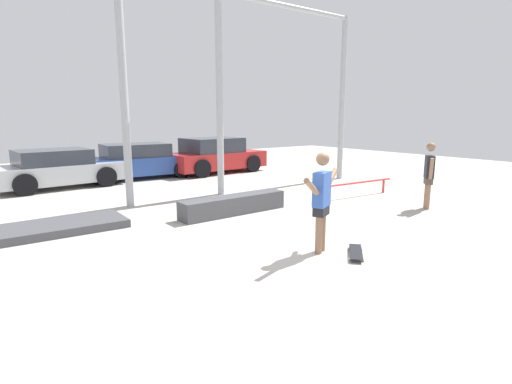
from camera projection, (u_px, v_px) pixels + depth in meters
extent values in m
plane|color=#B2ADA3|center=(291.00, 242.00, 7.52)|extent=(36.00, 36.00, 0.00)
cylinder|color=#8C664C|center=(319.00, 230.00, 6.84)|extent=(0.12, 0.12, 0.82)
cylinder|color=#8C664C|center=(322.00, 228.00, 6.99)|extent=(0.12, 0.12, 0.82)
cube|color=black|center=(321.00, 210.00, 6.85)|extent=(0.39, 0.32, 0.18)
cube|color=#3359B2|center=(322.00, 189.00, 6.78)|extent=(0.45, 0.35, 0.59)
sphere|color=#8C664C|center=(323.00, 159.00, 6.68)|extent=(0.23, 0.23, 0.23)
cylinder|color=#8C664C|center=(312.00, 187.00, 6.34)|extent=(0.51, 0.30, 0.35)
cylinder|color=#8C664C|center=(331.00, 179.00, 7.17)|extent=(0.51, 0.30, 0.35)
cube|color=black|center=(356.00, 252.00, 6.79)|extent=(0.75, 0.70, 0.01)
cylinder|color=silver|center=(349.00, 248.00, 7.09)|extent=(0.06, 0.06, 0.05)
cylinder|color=silver|center=(361.00, 249.00, 7.05)|extent=(0.06, 0.06, 0.05)
cylinder|color=silver|center=(350.00, 259.00, 6.56)|extent=(0.06, 0.06, 0.05)
cylinder|color=silver|center=(363.00, 260.00, 6.51)|extent=(0.06, 0.06, 0.05)
cube|color=#47474C|center=(234.00, 205.00, 9.69)|extent=(2.81, 0.61, 0.45)
cube|color=#47474C|center=(59.00, 227.00, 8.25)|extent=(2.60, 1.24, 0.17)
cylinder|color=red|center=(356.00, 183.00, 11.70)|extent=(2.92, 0.26, 0.06)
cylinder|color=red|center=(325.00, 194.00, 11.11)|extent=(0.07, 0.07, 0.41)
cylinder|color=red|center=(383.00, 186.00, 12.37)|extent=(0.07, 0.07, 0.41)
cylinder|color=#A5A8AD|center=(124.00, 93.00, 9.99)|extent=(0.20, 0.20, 5.82)
cylinder|color=#A5A8AD|center=(219.00, 96.00, 11.61)|extent=(0.20, 0.20, 5.82)
cylinder|color=#A5A8AD|center=(342.00, 100.00, 14.67)|extent=(0.20, 0.20, 5.82)
cylinder|color=#A5A8AD|center=(289.00, 7.00, 12.61)|extent=(5.26, 0.16, 0.16)
cube|color=#B7BABF|center=(59.00, 173.00, 13.24)|extent=(4.07, 2.16, 0.60)
cube|color=#2D333D|center=(53.00, 157.00, 13.04)|extent=(2.30, 1.86, 0.48)
cylinder|color=black|center=(88.00, 171.00, 14.72)|extent=(0.69, 0.28, 0.67)
cylinder|color=black|center=(106.00, 177.00, 13.41)|extent=(0.69, 0.28, 0.67)
cylinder|color=black|center=(12.00, 178.00, 13.14)|extent=(0.69, 0.28, 0.67)
cylinder|color=black|center=(25.00, 185.00, 11.83)|extent=(0.69, 0.28, 0.67)
cube|color=#284793|center=(141.00, 165.00, 15.25)|extent=(4.33, 1.85, 0.65)
cube|color=#2D333D|center=(135.00, 150.00, 15.05)|extent=(2.41, 1.63, 0.49)
cylinder|color=black|center=(166.00, 165.00, 16.67)|extent=(0.64, 0.25, 0.63)
cylinder|color=black|center=(182.00, 170.00, 15.34)|extent=(0.64, 0.25, 0.63)
cylinder|color=black|center=(100.00, 170.00, 15.23)|extent=(0.64, 0.25, 0.63)
cylinder|color=black|center=(111.00, 175.00, 13.91)|extent=(0.64, 0.25, 0.63)
cube|color=red|center=(216.00, 160.00, 16.75)|extent=(4.23, 2.13, 0.66)
cube|color=#2D333D|center=(212.00, 145.00, 16.53)|extent=(2.38, 1.85, 0.59)
cylinder|color=black|center=(228.00, 160.00, 18.26)|extent=(0.73, 0.27, 0.71)
cylinder|color=black|center=(253.00, 164.00, 16.92)|extent=(0.73, 0.27, 0.71)
cylinder|color=black|center=(178.00, 164.00, 16.64)|extent=(0.73, 0.27, 0.71)
cylinder|color=black|center=(202.00, 169.00, 15.30)|extent=(0.73, 0.27, 0.71)
cylinder|color=#8C664C|center=(427.00, 193.00, 10.28)|extent=(0.12, 0.12, 0.79)
cylinder|color=#8C664C|center=(428.00, 194.00, 10.12)|extent=(0.12, 0.12, 0.79)
cube|color=#4C4238|center=(428.00, 181.00, 10.14)|extent=(0.36, 0.34, 0.17)
cube|color=#26262D|center=(429.00, 167.00, 10.07)|extent=(0.41, 0.39, 0.57)
sphere|color=#8C664C|center=(431.00, 147.00, 9.98)|extent=(0.22, 0.22, 0.22)
cylinder|color=#8C664C|center=(427.00, 166.00, 10.33)|extent=(0.18, 0.17, 0.53)
cylinder|color=#8C664C|center=(431.00, 169.00, 9.82)|extent=(0.18, 0.17, 0.53)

